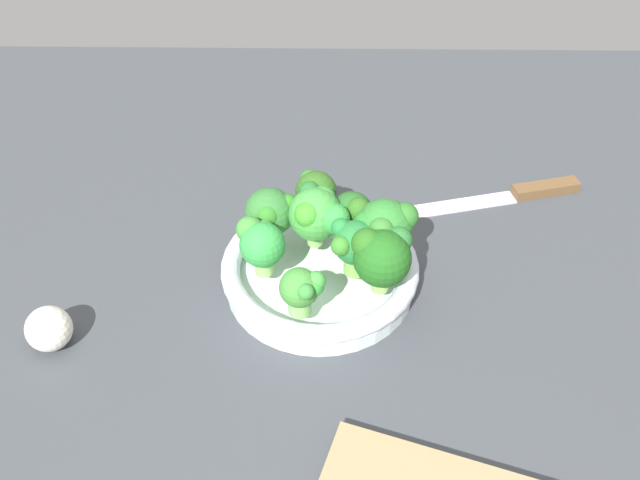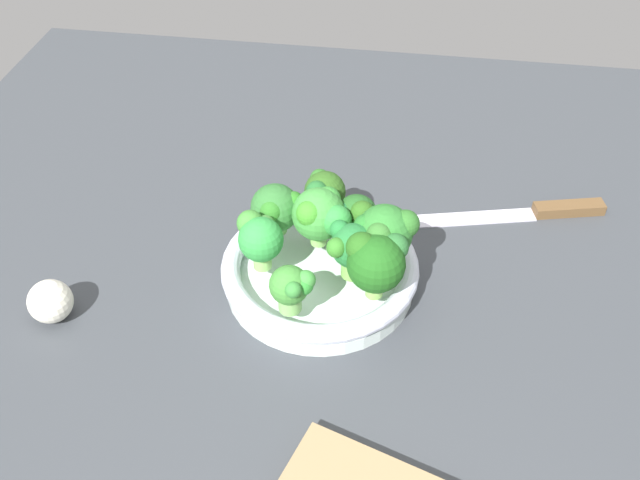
% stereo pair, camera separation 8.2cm
% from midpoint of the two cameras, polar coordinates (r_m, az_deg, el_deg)
% --- Properties ---
extents(ground_plane, '(1.30, 1.30, 0.03)m').
position_cam_midpoint_polar(ground_plane, '(0.85, 3.98, -6.09)').
color(ground_plane, '#393E43').
extents(bowl, '(0.24, 0.24, 0.04)m').
position_cam_midpoint_polar(bowl, '(0.85, 2.75, -2.64)').
color(bowl, silver).
rests_on(bowl, ground_plane).
extents(broccoli_floret_0, '(0.05, 0.05, 0.06)m').
position_cam_midpoint_polar(broccoli_floret_0, '(0.75, 0.81, -3.96)').
color(broccoli_floret_0, '#77B75C').
rests_on(broccoli_floret_0, bowl).
extents(broccoli_floret_1, '(0.06, 0.06, 0.07)m').
position_cam_midpoint_polar(broccoli_floret_1, '(0.85, -0.85, 2.43)').
color(broccoli_floret_1, '#78B85F').
rests_on(broccoli_floret_1, bowl).
extents(broccoli_floret_2, '(0.06, 0.06, 0.07)m').
position_cam_midpoint_polar(broccoli_floret_2, '(0.80, -2.01, 0.11)').
color(broccoli_floret_2, '#90CB67').
rests_on(broccoli_floret_2, bowl).
extents(broccoli_floret_3, '(0.05, 0.05, 0.07)m').
position_cam_midpoint_polar(broccoli_floret_3, '(0.79, 5.47, -0.60)').
color(broccoli_floret_3, '#75B44C').
rests_on(broccoli_floret_3, bowl).
extents(broccoli_floret_4, '(0.06, 0.06, 0.06)m').
position_cam_midpoint_polar(broccoli_floret_4, '(0.84, 5.85, 1.81)').
color(broccoli_floret_4, '#93C969').
rests_on(broccoli_floret_4, bowl).
extents(broccoli_floret_5, '(0.07, 0.07, 0.08)m').
position_cam_midpoint_polar(broccoli_floret_5, '(0.80, 8.18, 0.50)').
color(broccoli_floret_5, '#8DC25C').
rests_on(broccoli_floret_5, bowl).
extents(broccoli_floret_6, '(0.05, 0.06, 0.06)m').
position_cam_midpoint_polar(broccoli_floret_6, '(0.87, 2.96, 3.74)').
color(broccoli_floret_6, '#9DCC66').
rests_on(broccoli_floret_6, bowl).
extents(broccoli_floret_7, '(0.07, 0.07, 0.08)m').
position_cam_midpoint_polar(broccoli_floret_7, '(0.77, 7.58, -1.85)').
color(broccoli_floret_7, '#8AC55A').
rests_on(broccoli_floret_7, bowl).
extents(broccoli_floret_8, '(0.07, 0.06, 0.08)m').
position_cam_midpoint_polar(broccoli_floret_8, '(0.82, 2.90, 1.98)').
color(broccoli_floret_8, '#82BD5B').
rests_on(broccoli_floret_8, bowl).
extents(knife, '(0.26, 0.09, 0.01)m').
position_cam_midpoint_polar(knife, '(1.01, 19.19, 2.07)').
color(knife, silver).
rests_on(knife, ground_plane).
extents(garlic_bulb, '(0.05, 0.05, 0.05)m').
position_cam_midpoint_polar(garlic_bulb, '(0.85, -18.45, -4.86)').
color(garlic_bulb, white).
rests_on(garlic_bulb, ground_plane).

